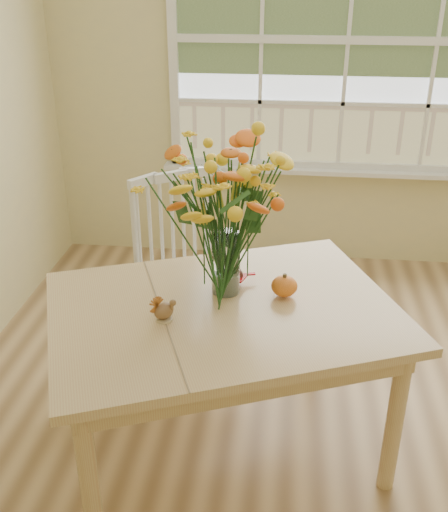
# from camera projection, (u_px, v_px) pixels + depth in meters

# --- Properties ---
(floor) EXTENTS (4.00, 4.50, 0.01)m
(floor) POSITION_uv_depth(u_px,v_px,m) (352.00, 494.00, 2.50)
(floor) COLOR olive
(floor) RESTS_ON ground
(wall_back) EXTENTS (4.00, 0.02, 2.70)m
(wall_back) POSITION_uv_depth(u_px,v_px,m) (345.00, 72.00, 3.91)
(wall_back) COLOR beige
(wall_back) RESTS_ON floor
(window) EXTENTS (2.42, 0.12, 1.74)m
(window) POSITION_uv_depth(u_px,v_px,m) (348.00, 43.00, 3.80)
(window) COLOR silver
(window) RESTS_ON wall_back
(dining_table) EXTENTS (1.65, 1.43, 0.74)m
(dining_table) POSITION_uv_depth(u_px,v_px,m) (223.00, 326.00, 2.46)
(dining_table) COLOR tan
(dining_table) RESTS_ON floor
(windsor_chair) EXTENTS (0.64, 0.64, 1.01)m
(windsor_chair) POSITION_uv_depth(u_px,v_px,m) (182.00, 263.00, 3.16)
(windsor_chair) COLOR white
(windsor_chair) RESTS_ON floor
(flower_vase) EXTENTS (0.56, 0.56, 0.66)m
(flower_vase) POSITION_uv_depth(u_px,v_px,m) (226.00, 203.00, 2.36)
(flower_vase) COLOR white
(flower_vase) RESTS_ON dining_table
(pumpkin) EXTENTS (0.11, 0.11, 0.09)m
(pumpkin) POSITION_uv_depth(u_px,v_px,m) (284.00, 287.00, 2.48)
(pumpkin) COLOR #D26418
(pumpkin) RESTS_ON dining_table
(turkey_figurine) EXTENTS (0.10, 0.10, 0.10)m
(turkey_figurine) POSITION_uv_depth(u_px,v_px,m) (164.00, 311.00, 2.31)
(turkey_figurine) COLOR #CCB78C
(turkey_figurine) RESTS_ON dining_table
(dark_gourd) EXTENTS (0.13, 0.12, 0.07)m
(dark_gourd) POSITION_uv_depth(u_px,v_px,m) (234.00, 276.00, 2.58)
(dark_gourd) COLOR #38160F
(dark_gourd) RESTS_ON dining_table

